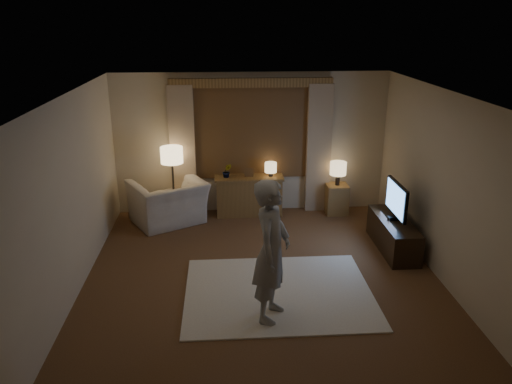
{
  "coord_description": "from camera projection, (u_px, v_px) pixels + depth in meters",
  "views": [
    {
      "loc": [
        -0.52,
        -6.21,
        3.53
      ],
      "look_at": [
        -0.05,
        0.6,
        1.11
      ],
      "focal_mm": 35.0,
      "sensor_mm": 36.0,
      "label": 1
    }
  ],
  "objects": [
    {
      "name": "room",
      "position": [
        260.0,
        180.0,
        7.08
      ],
      "size": [
        5.04,
        5.54,
        2.64
      ],
      "color": "brown",
      "rests_on": "ground"
    },
    {
      "name": "plant",
      "position": [
        227.0,
        171.0,
        9.09
      ],
      "size": [
        0.16,
        0.13,
        0.3
      ],
      "primitive_type": "imported",
      "color": "#999999",
      "rests_on": "sideboard"
    },
    {
      "name": "side_table",
      "position": [
        336.0,
        199.0,
        9.36
      ],
      "size": [
        0.4,
        0.4,
        0.56
      ],
      "primitive_type": "cube",
      "color": "brown",
      "rests_on": "floor"
    },
    {
      "name": "tv_stand",
      "position": [
        393.0,
        235.0,
        7.91
      ],
      "size": [
        0.45,
        1.4,
        0.5
      ],
      "primitive_type": "cube",
      "color": "black",
      "rests_on": "floor"
    },
    {
      "name": "rug",
      "position": [
        278.0,
        292.0,
        6.73
      ],
      "size": [
        2.5,
        2.0,
        0.02
      ],
      "primitive_type": "cube",
      "color": "#F4EDCD",
      "rests_on": "floor"
    },
    {
      "name": "person",
      "position": [
        272.0,
        251.0,
        5.89
      ],
      "size": [
        0.63,
        0.76,
        1.77
      ],
      "primitive_type": "imported",
      "rotation": [
        0.0,
        0.0,
        1.2
      ],
      "color": "#A19D94",
      "rests_on": "rug"
    },
    {
      "name": "sideboard",
      "position": [
        249.0,
        197.0,
        9.28
      ],
      "size": [
        1.2,
        0.4,
        0.7
      ],
      "primitive_type": "cube",
      "color": "brown",
      "rests_on": "floor"
    },
    {
      "name": "picture_frame",
      "position": [
        249.0,
        174.0,
        9.13
      ],
      "size": [
        0.16,
        0.02,
        0.2
      ],
      "primitive_type": "cube",
      "color": "brown",
      "rests_on": "sideboard"
    },
    {
      "name": "floor_lamp",
      "position": [
        172.0,
        159.0,
        8.81
      ],
      "size": [
        0.39,
        0.39,
        1.36
      ],
      "color": "black",
      "rests_on": "floor"
    },
    {
      "name": "table_lamp_sideboard",
      "position": [
        271.0,
        168.0,
        9.13
      ],
      "size": [
        0.22,
        0.22,
        0.3
      ],
      "color": "black",
      "rests_on": "sideboard"
    },
    {
      "name": "armchair",
      "position": [
        168.0,
        202.0,
        8.88
      ],
      "size": [
        1.56,
        1.5,
        0.78
      ],
      "primitive_type": "imported",
      "rotation": [
        0.0,
        0.0,
        -2.63
      ],
      "color": "beige",
      "rests_on": "floor"
    },
    {
      "name": "tv",
      "position": [
        397.0,
        200.0,
        7.72
      ],
      "size": [
        0.21,
        0.85,
        0.61
      ],
      "color": "black",
      "rests_on": "tv_stand"
    },
    {
      "name": "table_lamp_side",
      "position": [
        338.0,
        169.0,
        9.17
      ],
      "size": [
        0.3,
        0.3,
        0.44
      ],
      "color": "black",
      "rests_on": "side_table"
    }
  ]
}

